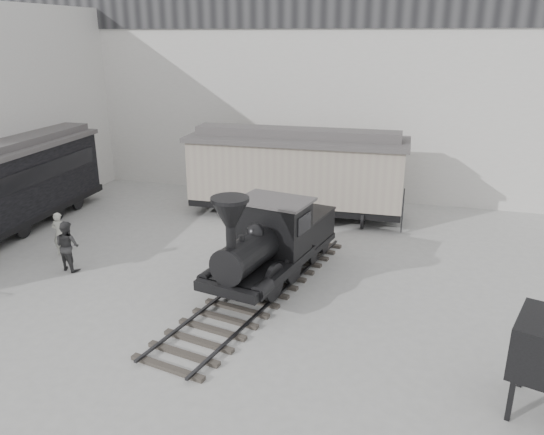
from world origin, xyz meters
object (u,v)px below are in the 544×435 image
(boxcar, at_px, (296,171))
(visitor_a, at_px, (60,234))
(locomotive, at_px, (269,246))
(visitor_b, at_px, (67,246))

(boxcar, relative_size, visitor_a, 5.88)
(boxcar, height_order, visitor_a, boxcar)
(boxcar, xyz_separation_m, visitor_a, (-7.29, -6.79, -1.24))
(locomotive, relative_size, boxcar, 1.04)
(locomotive, bearing_deg, visitor_b, -161.14)
(boxcar, height_order, visitor_b, boxcar)
(locomotive, distance_m, visitor_a, 8.08)
(boxcar, distance_m, visitor_a, 10.04)
(locomotive, height_order, boxcar, boxcar)
(locomotive, distance_m, visitor_b, 7.03)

